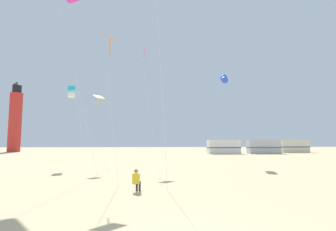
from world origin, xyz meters
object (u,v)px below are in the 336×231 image
Objects in this scene: kite_diamond_gold at (98,99)px; lighthouse_distant at (15,119)px; kite_diamond_orange at (110,42)px; kite_diamond_rainbow at (145,54)px; rv_van_white at (224,147)px; kite_tube_blue at (224,79)px; rv_van_cream at (293,146)px; rv_van_silver at (264,147)px; kite_flyer_standing at (137,180)px; kite_box_cyan at (71,92)px.

kite_diamond_gold is 0.41× the size of lighthouse_distant.
lighthouse_distant reaches higher than kite_diamond_orange.
kite_diamond_rainbow reaches higher than rv_van_white.
kite_tube_blue is at bearing -39.99° from lighthouse_distant.
kite_tube_blue is (9.21, 1.95, -2.12)m from kite_diamond_rainbow.
rv_van_silver is at bearing -154.53° from rv_van_cream.
lighthouse_distant reaches higher than rv_van_cream.
kite_flyer_standing is 40.77m from rv_van_white.
kite_diamond_orange reaches higher than rv_van_white.
kite_box_cyan is 49.71m from rv_van_cream.
kite_box_cyan is at bearing -145.70° from rv_van_cream.
kite_diamond_rainbow reaches higher than kite_tube_blue.
rv_van_silver reaches higher than kite_flyer_standing.
rv_van_white is (46.80, -11.72, -6.45)m from lighthouse_distant.
kite_box_cyan is (-7.64, 0.23, -4.22)m from kite_diamond_rainbow.
kite_tube_blue reaches higher than kite_diamond_orange.
kite_tube_blue reaches higher than kite_diamond_gold.
kite_tube_blue is 1.62× the size of rv_van_cream.
kite_diamond_gold is at bearing -55.05° from lighthouse_distant.
lighthouse_distant is (-23.81, 35.82, 0.10)m from kite_box_cyan.
rv_van_white is (15.33, 37.78, 0.78)m from kite_flyer_standing.
kite_flyer_standing is 0.11× the size of kite_tube_blue.
kite_diamond_orange is 12.00m from kite_diamond_rainbow.
kite_flyer_standing is 12.73m from kite_diamond_gold.
kite_box_cyan is at bearing 116.61° from kite_diamond_orange.
kite_tube_blue is (16.85, 1.71, 2.10)m from kite_box_cyan.
kite_flyer_standing is 0.17× the size of kite_diamond_gold.
kite_flyer_standing is 0.09× the size of kite_diamond_rainbow.
lighthouse_distant is at bearing 170.48° from rv_van_silver.
kite_diamond_orange is 0.55× the size of lighthouse_distant.
kite_flyer_standing is at bearing -89.89° from kite_diamond_rainbow.
kite_diamond_gold is at bearing -50.30° from kite_flyer_standing.
rv_van_white reaches higher than kite_flyer_standing.
lighthouse_distant is 2.57× the size of rv_van_white.
kite_diamond_rainbow is at bearing -168.06° from kite_tube_blue.
kite_diamond_rainbow reaches higher than rv_van_silver.
rv_van_cream reaches higher than kite_flyer_standing.
kite_flyer_standing is 0.18× the size of rv_van_silver.
rv_van_silver and rv_van_cream have the same top height.
rv_van_silver is (14.48, 22.54, -8.45)m from kite_tube_blue.
kite_diamond_orange is 0.88× the size of kite_tube_blue.
lighthouse_distant is at bearing 140.01° from kite_tube_blue.
kite_diamond_orange is at bearing -131.62° from rv_van_cream.
kite_diamond_rainbow is 0.76× the size of lighthouse_distant.
kite_box_cyan is 4.88m from kite_diamond_gold.
kite_diamond_gold is 14.65m from kite_tube_blue.
rv_van_white is 8.34m from rv_van_silver.
kite_box_cyan is at bearing -174.19° from kite_tube_blue.
lighthouse_distant is 56.71m from rv_van_silver.
lighthouse_distant is 64.64m from rv_van_cream.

